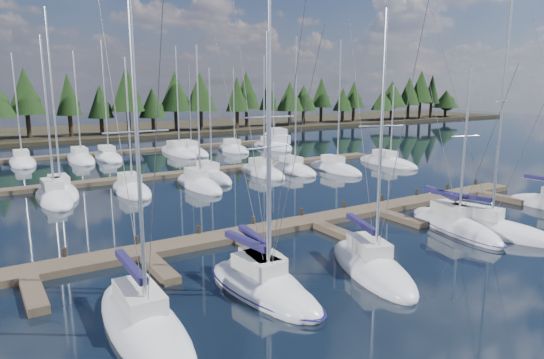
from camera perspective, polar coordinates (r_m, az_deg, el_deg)
ground at (r=44.39m, az=-4.79°, el=-1.45°), size 260.00×260.00×0.00m
far_shore at (r=100.93m, az=-20.69°, el=5.24°), size 220.00×30.00×0.60m
main_dock at (r=33.94m, az=5.09°, el=-5.15°), size 44.00×6.13×0.90m
back_docks at (r=62.12m, az=-13.11°, el=2.17°), size 50.00×21.80×0.40m
front_sailboat_0 at (r=20.93m, az=-14.86°, el=-16.16°), size 2.85×9.40×14.68m
front_sailboat_1 at (r=23.51m, az=-1.10°, el=-12.59°), size 3.68×8.35×12.75m
front_sailboat_2 at (r=24.02m, az=-0.74°, el=-12.00°), size 3.54×8.30×15.11m
front_sailboat_3 at (r=26.46m, az=11.62°, el=-10.00°), size 5.06×8.70×14.05m
front_sailboat_4 at (r=35.24m, az=20.58°, el=-5.10°), size 4.70×9.56×11.66m
front_sailboat_5 at (r=35.35m, az=23.52°, el=-5.23°), size 5.08×10.15×15.75m
back_sailboat_rows at (r=57.82m, az=-11.88°, el=1.62°), size 47.06×32.55×16.71m
motor_yacht_right at (r=75.18m, az=0.60°, el=4.27°), size 4.93×9.88×4.73m
tree_line at (r=90.40m, az=-21.23°, el=9.02°), size 186.56×11.58×12.38m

